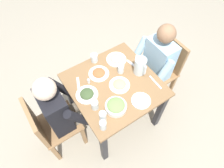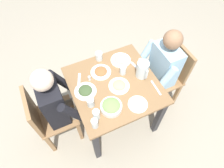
% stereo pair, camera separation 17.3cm
% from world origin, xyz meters
% --- Properties ---
extents(ground_plane, '(8.00, 8.00, 0.00)m').
position_xyz_m(ground_plane, '(0.00, 0.00, 0.00)').
color(ground_plane, '#9E937F').
extents(dining_table, '(0.86, 0.86, 0.73)m').
position_xyz_m(dining_table, '(0.00, 0.00, 0.60)').
color(dining_table, olive).
rests_on(dining_table, ground_plane).
extents(chair_near, '(0.40, 0.40, 0.87)m').
position_xyz_m(chair_near, '(-0.07, -0.73, 0.49)').
color(chair_near, '#997047').
rests_on(chair_near, ground_plane).
extents(chair_far, '(0.40, 0.40, 0.87)m').
position_xyz_m(chair_far, '(-0.02, 0.73, 0.49)').
color(chair_far, '#997047').
rests_on(chair_far, ground_plane).
extents(diner_near, '(0.48, 0.53, 1.17)m').
position_xyz_m(diner_near, '(-0.07, -0.53, 0.64)').
color(diner_near, black).
rests_on(diner_near, ground_plane).
extents(diner_far, '(0.48, 0.53, 1.17)m').
position_xyz_m(diner_far, '(-0.02, 0.53, 0.64)').
color(diner_far, '#9EC6E0').
rests_on(diner_far, ground_plane).
extents(water_pitcher, '(0.16, 0.12, 0.19)m').
position_xyz_m(water_pitcher, '(0.02, 0.30, 0.83)').
color(water_pitcher, silver).
rests_on(water_pitcher, dining_table).
extents(salad_bowl, '(0.20, 0.20, 0.09)m').
position_xyz_m(salad_bowl, '(0.24, -0.14, 0.77)').
color(salad_bowl, white).
rests_on(salad_bowl, dining_table).
extents(plate_dolmas, '(0.22, 0.22, 0.05)m').
position_xyz_m(plate_dolmas, '(-0.04, -0.29, 0.75)').
color(plate_dolmas, white).
rests_on(plate_dolmas, dining_table).
extents(plate_rice_curry, '(0.21, 0.21, 0.05)m').
position_xyz_m(plate_rice_curry, '(-0.19, -0.07, 0.75)').
color(plate_rice_curry, white).
rests_on(plate_rice_curry, dining_table).
extents(plate_beans, '(0.22, 0.22, 0.04)m').
position_xyz_m(plate_beans, '(-0.25, 0.20, 0.75)').
color(plate_beans, white).
rests_on(plate_beans, dining_table).
extents(plate_fries, '(0.21, 0.21, 0.05)m').
position_xyz_m(plate_fries, '(0.05, 0.03, 0.75)').
color(plate_fries, white).
rests_on(plate_fries, dining_table).
extents(plate_yoghurt, '(0.19, 0.19, 0.05)m').
position_xyz_m(plate_yoghurt, '(0.31, 0.10, 0.75)').
color(plate_yoghurt, white).
rests_on(plate_yoghurt, dining_table).
extents(water_glass_center, '(0.07, 0.07, 0.10)m').
position_xyz_m(water_glass_center, '(-0.09, 0.14, 0.78)').
color(water_glass_center, silver).
rests_on(water_glass_center, dining_table).
extents(water_glass_by_pitcher, '(0.06, 0.06, 0.11)m').
position_xyz_m(water_glass_by_pitcher, '(0.33, -0.34, 0.79)').
color(water_glass_by_pitcher, silver).
rests_on(water_glass_by_pitcher, dining_table).
extents(water_glass_far_left, '(0.08, 0.08, 0.10)m').
position_xyz_m(water_glass_far_left, '(-0.37, -0.01, 0.78)').
color(water_glass_far_left, silver).
rests_on(water_glass_far_left, dining_table).
extents(water_glass_near_right, '(0.07, 0.07, 0.10)m').
position_xyz_m(water_glass_near_right, '(0.12, -0.30, 0.78)').
color(water_glass_near_right, silver).
rests_on(water_glass_near_right, dining_table).
extents(water_glass_far_right, '(0.07, 0.07, 0.11)m').
position_xyz_m(water_glass_far_right, '(0.26, -0.30, 0.79)').
color(water_glass_far_right, silver).
rests_on(water_glass_far_right, dining_table).
extents(salt_shaker, '(0.03, 0.03, 0.05)m').
position_xyz_m(salt_shaker, '(-0.15, -0.21, 0.76)').
color(salt_shaker, white).
rests_on(salt_shaker, dining_table).
extents(fork_near, '(0.17, 0.06, 0.01)m').
position_xyz_m(fork_near, '(-0.10, 0.31, 0.74)').
color(fork_near, silver).
rests_on(fork_near, dining_table).
extents(knife_near, '(0.19, 0.02, 0.01)m').
position_xyz_m(knife_near, '(0.22, 0.36, 0.74)').
color(knife_near, silver).
rests_on(knife_near, dining_table).
extents(fork_far, '(0.17, 0.09, 0.01)m').
position_xyz_m(fork_far, '(-0.19, -0.30, 0.74)').
color(fork_far, silver).
rests_on(fork_far, dining_table).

